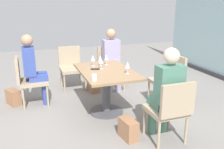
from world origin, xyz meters
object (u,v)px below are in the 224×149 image
Objects in this scene: chair_far_right at (170,108)px; wine_glass_1 at (101,61)px; handbag_0 at (13,97)px; handbag_2 at (128,129)px; chair_front_left at (28,78)px; wine_glass_3 at (128,65)px; chair_side_end at (71,65)px; dining_table_main at (106,82)px; handbag_1 at (93,85)px; chair_near_window at (170,77)px; wine_glass_0 at (106,57)px; person_front_left at (33,66)px; wine_glass_4 at (93,58)px; wine_glass_2 at (100,59)px; person_far_left at (112,57)px; cell_phone_on_table at (95,69)px; coffee_cup at (94,78)px; person_far_right at (166,90)px; chair_far_left at (110,65)px.

wine_glass_1 reaches higher than chair_far_right.
handbag_0 and handbag_2 have the same top height.
wine_glass_3 is (1.05, 1.45, 0.37)m from chair_front_left.
chair_side_end is 1.83m from wine_glass_3.
handbag_2 is (0.88, 0.02, -0.40)m from dining_table_main.
handbag_1 is at bearing 68.95° from handbag_0.
chair_near_window is 1.19m from wine_glass_0.
wine_glass_0 is at bearing 70.14° from person_front_left.
person_front_left reaches higher than handbag_1.
person_front_left is at bearing -113.77° from wine_glass_4.
wine_glass_2 is 0.13m from wine_glass_4.
wine_glass_2 is 1.00× the size of wine_glass_3.
person_far_left is 8.75× the size of cell_phone_on_table.
coffee_cup is at bearing 35.89° from chair_front_left.
wine_glass_0 is (-1.48, -0.36, 0.37)m from chair_far_right.
coffee_cup is 0.84m from handbag_2.
chair_side_end is 0.69× the size of person_far_right.
wine_glass_2 reaches higher than chair_side_end.
chair_far_left is 6.04× the size of cell_phone_on_table.
coffee_cup reaches higher than cell_phone_on_table.
wine_glass_1 is at bearing 35.80° from handbag_0.
wine_glass_2 is (0.86, -0.48, 0.37)m from chair_far_left.
chair_front_left is 4.70× the size of wine_glass_0.
wine_glass_1 is (0.21, -0.16, 0.00)m from wine_glass_0.
wine_glass_2 is 0.62× the size of handbag_0.
chair_far_right is at bearing 4.04° from handbag_1.
wine_glass_1 reaches higher than handbag_2.
wine_glass_1 and wine_glass_2 have the same top height.
handbag_0 is at bearing -135.79° from chair_far_right.
handbag_0 is at bearing -91.03° from handbag_1.
chair_side_end is at bearing -145.53° from handbag_1.
chair_front_left is at bearing -137.24° from person_far_right.
wine_glass_3 is 0.60m from coffee_cup.
chair_far_left is (-1.14, 0.47, -0.04)m from dining_table_main.
wine_glass_0 is 0.99m from handbag_1.
person_far_left is at bearing 99.16° from chair_front_left.
wine_glass_0 is at bearing -107.09° from chair_near_window.
handbag_1 is at bearing 101.19° from chair_front_left.
coffee_cup is (0.16, -0.57, -0.09)m from wine_glass_3.
wine_glass_2 is at bearing -67.11° from wine_glass_0.
chair_far_left is at bearing 171.19° from wine_glass_3.
wine_glass_3 is at bearing 54.05° from chair_front_left.
person_front_left is 1.00× the size of person_far_right.
person_front_left is 6.81× the size of wine_glass_2.
chair_side_end is 0.65m from handbag_1.
wine_glass_1 is at bearing -26.71° from chair_far_left.
person_far_left is at bearing 180.00° from chair_far_right.
wine_glass_1 reaches higher than handbag_0.
wine_glass_2 is at bearing 173.04° from handbag_2.
person_front_left is 2.38m from person_far_right.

